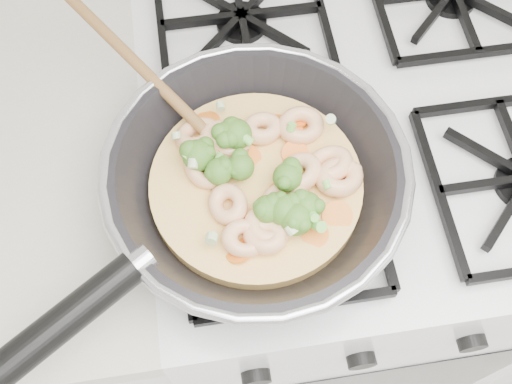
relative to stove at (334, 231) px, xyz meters
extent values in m
cube|color=white|center=(0.00, 0.00, -0.01)|extent=(0.60, 0.60, 0.90)
cube|color=black|center=(0.00, 0.00, 0.45)|extent=(0.56, 0.56, 0.02)
torus|color=#BCBCC3|center=(-0.17, -0.12, 0.52)|extent=(0.34, 0.34, 0.01)
cylinder|color=black|center=(-0.38, -0.26, 0.52)|extent=(0.16, 0.12, 0.03)
cylinder|color=#FFCD6E|center=(-0.17, -0.12, 0.49)|extent=(0.24, 0.24, 0.02)
ellipsoid|color=brown|center=(-0.20, -0.08, 0.51)|extent=(0.07, 0.07, 0.02)
cylinder|color=brown|center=(-0.29, 0.03, 0.53)|extent=(0.17, 0.21, 0.06)
torus|color=#F2C08F|center=(-0.15, -0.15, 0.51)|extent=(0.07, 0.07, 0.03)
torus|color=#F2C08F|center=(-0.08, -0.14, 0.51)|extent=(0.07, 0.07, 0.02)
torus|color=#F2C08F|center=(-0.22, -0.10, 0.51)|extent=(0.08, 0.08, 0.02)
torus|color=#F2C08F|center=(-0.11, -0.07, 0.51)|extent=(0.06, 0.06, 0.03)
torus|color=#F2C08F|center=(-0.09, -0.12, 0.51)|extent=(0.07, 0.07, 0.03)
torus|color=#F2C08F|center=(-0.17, -0.18, 0.51)|extent=(0.07, 0.07, 0.02)
torus|color=#F2C08F|center=(-0.19, -0.19, 0.51)|extent=(0.06, 0.06, 0.02)
torus|color=#F2C08F|center=(-0.20, -0.07, 0.51)|extent=(0.07, 0.07, 0.03)
torus|color=#F2C08F|center=(-0.12, -0.13, 0.51)|extent=(0.08, 0.08, 0.03)
torus|color=#F2C08F|center=(-0.17, -0.19, 0.51)|extent=(0.07, 0.07, 0.02)
torus|color=#F2C08F|center=(-0.21, -0.15, 0.51)|extent=(0.06, 0.06, 0.03)
torus|color=#F2C08F|center=(-0.23, -0.06, 0.51)|extent=(0.06, 0.06, 0.03)
torus|color=#F2C08F|center=(-0.19, -0.07, 0.51)|extent=(0.08, 0.08, 0.02)
torus|color=#F2C08F|center=(-0.16, -0.06, 0.51)|extent=(0.06, 0.06, 0.02)
ellipsoid|color=#4E832A|center=(-0.17, -0.17, 0.52)|extent=(0.04, 0.04, 0.03)
ellipsoid|color=#4E832A|center=(-0.19, -0.07, 0.52)|extent=(0.04, 0.04, 0.03)
ellipsoid|color=#4E832A|center=(-0.15, -0.17, 0.52)|extent=(0.05, 0.05, 0.04)
ellipsoid|color=#4E832A|center=(-0.21, -0.12, 0.52)|extent=(0.04, 0.04, 0.03)
ellipsoid|color=#4E832A|center=(-0.14, -0.13, 0.52)|extent=(0.04, 0.04, 0.03)
ellipsoid|color=#4E832A|center=(-0.14, -0.18, 0.52)|extent=(0.05, 0.05, 0.04)
ellipsoid|color=#4E832A|center=(-0.13, -0.17, 0.52)|extent=(0.04, 0.04, 0.03)
ellipsoid|color=#4E832A|center=(-0.23, -0.09, 0.52)|extent=(0.05, 0.05, 0.04)
ellipsoid|color=#4E832A|center=(-0.19, -0.07, 0.52)|extent=(0.05, 0.05, 0.04)
ellipsoid|color=#4E832A|center=(-0.19, -0.11, 0.52)|extent=(0.04, 0.04, 0.03)
cylinder|color=orange|center=(-0.22, -0.04, 0.50)|extent=(0.04, 0.04, 0.01)
cylinder|color=orange|center=(-0.12, -0.06, 0.50)|extent=(0.04, 0.04, 0.01)
cylinder|color=orange|center=(-0.12, -0.07, 0.50)|extent=(0.03, 0.03, 0.01)
cylinder|color=orange|center=(-0.11, -0.05, 0.50)|extent=(0.04, 0.04, 0.01)
cylinder|color=orange|center=(-0.18, -0.09, 0.50)|extent=(0.04, 0.04, 0.00)
cylinder|color=orange|center=(-0.13, -0.05, 0.50)|extent=(0.03, 0.03, 0.01)
cylinder|color=orange|center=(-0.15, -0.15, 0.50)|extent=(0.04, 0.04, 0.01)
cylinder|color=orange|center=(-0.09, -0.12, 0.50)|extent=(0.04, 0.04, 0.01)
cylinder|color=orange|center=(-0.09, -0.18, 0.50)|extent=(0.05, 0.05, 0.01)
cylinder|color=orange|center=(-0.12, -0.20, 0.50)|extent=(0.04, 0.04, 0.01)
cylinder|color=orange|center=(-0.20, -0.20, 0.50)|extent=(0.03, 0.03, 0.01)
cylinder|color=orange|center=(-0.12, -0.10, 0.50)|extent=(0.04, 0.04, 0.01)
cylinder|color=#7ACF52|center=(-0.12, -0.20, 0.52)|extent=(0.01, 0.01, 0.01)
cylinder|color=#7ACF52|center=(-0.12, -0.19, 0.53)|extent=(0.01, 0.01, 0.01)
cylinder|color=#B6D495|center=(-0.23, -0.19, 0.52)|extent=(0.01, 0.01, 0.01)
cylinder|color=#B6D495|center=(-0.20, -0.03, 0.52)|extent=(0.01, 0.01, 0.01)
cylinder|color=#B6D495|center=(-0.19, -0.08, 0.52)|extent=(0.01, 0.01, 0.01)
cylinder|color=#B6D495|center=(-0.24, -0.09, 0.52)|extent=(0.01, 0.01, 0.01)
cylinder|color=#7ACF52|center=(-0.12, -0.07, 0.52)|extent=(0.01, 0.01, 0.01)
cylinder|color=#7ACF52|center=(-0.10, -0.15, 0.52)|extent=(0.01, 0.01, 0.01)
cylinder|color=#B6D495|center=(-0.25, -0.06, 0.52)|extent=(0.01, 0.01, 0.01)
cylinder|color=#B6D495|center=(-0.24, -0.11, 0.52)|extent=(0.01, 0.01, 0.01)
cylinder|color=#B6D495|center=(-0.15, -0.20, 0.52)|extent=(0.01, 0.01, 0.01)
cylinder|color=#B6D495|center=(-0.08, -0.08, 0.53)|extent=(0.01, 0.01, 0.01)
cylinder|color=#7ACF52|center=(-0.19, -0.07, 0.52)|extent=(0.01, 0.01, 0.01)
cylinder|color=#7ACF52|center=(-0.21, -0.10, 0.52)|extent=(0.01, 0.01, 0.01)
cylinder|color=#7ACF52|center=(-0.24, -0.10, 0.52)|extent=(0.01, 0.01, 0.01)
cylinder|color=#7ACF52|center=(-0.18, -0.09, 0.52)|extent=(0.01, 0.01, 0.01)
camera|label=1|loc=(-0.22, -0.43, 1.10)|focal=42.80mm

